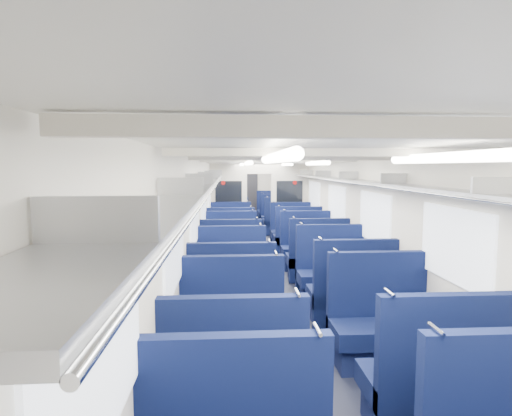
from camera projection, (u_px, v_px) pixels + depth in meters
floor at (268, 265)px, 9.38m from camera, size 2.80×18.00×0.01m
ceiling at (268, 160)px, 9.15m from camera, size 2.80×18.00×0.01m
wall_left at (205, 214)px, 9.18m from camera, size 0.02×18.00×2.35m
dado_left at (206, 251)px, 9.26m from camera, size 0.03×17.90×0.70m
wall_right at (330, 213)px, 9.36m from camera, size 0.02×18.00×2.35m
dado_right at (329, 249)px, 9.44m from camera, size 0.03×17.90×0.70m
wall_far at (249, 190)px, 18.21m from camera, size 2.80×0.02×2.35m
luggage_rack_left at (213, 177)px, 9.11m from camera, size 0.36×17.40×0.18m
luggage_rack_right at (323, 177)px, 9.27m from camera, size 0.36×17.40×0.18m
windows at (270, 204)px, 8.79m from camera, size 2.78×15.60×0.75m
ceiling_fittings at (269, 163)px, 8.90m from camera, size 2.70×16.06×0.11m
end_door at (249, 195)px, 18.16m from camera, size 0.75×0.06×2.00m
bulkhead at (259, 201)px, 12.03m from camera, size 2.80×0.10×2.35m
seat_4 at (234, 393)px, 3.36m from camera, size 1.14×0.63×1.27m
seat_5 at (437, 389)px, 3.41m from camera, size 1.14×0.63×1.27m
seat_6 at (232, 336)px, 4.48m from camera, size 1.14×0.63×1.27m
seat_7 at (380, 329)px, 4.69m from camera, size 1.14×0.63×1.27m
seat_8 at (232, 303)px, 5.57m from camera, size 1.14×0.63×1.27m
seat_9 at (351, 298)px, 5.80m from camera, size 1.14×0.63×1.27m
seat_10 at (231, 279)px, 6.77m from camera, size 1.14×0.63×1.27m
seat_11 at (331, 276)px, 6.93m from camera, size 1.14×0.63×1.27m
seat_12 at (231, 263)px, 7.93m from camera, size 1.14×0.63×1.27m
seat_13 at (317, 261)px, 8.06m from camera, size 1.14×0.63×1.27m
seat_14 at (231, 251)px, 9.06m from camera, size 1.14×0.63×1.27m
seat_15 at (307, 250)px, 9.11m from camera, size 1.14×0.63×1.27m
seat_16 at (231, 242)px, 10.15m from camera, size 1.14×0.63×1.27m
seat_17 at (297, 240)px, 10.40m from camera, size 1.14×0.63×1.27m
seat_18 at (230, 233)px, 11.41m from camera, size 1.14×0.63×1.27m
seat_19 at (292, 234)px, 11.36m from camera, size 1.14×0.63×1.27m
seat_20 at (230, 223)px, 13.49m from camera, size 1.14×0.63×1.27m
seat_21 at (282, 223)px, 13.54m from camera, size 1.14×0.63×1.27m
seat_22 at (230, 219)px, 14.64m from camera, size 1.14×0.63×1.27m
seat_23 at (277, 218)px, 14.70m from camera, size 1.14×0.63×1.27m
seat_24 at (230, 215)px, 15.67m from camera, size 1.14×0.63×1.27m
seat_25 at (274, 215)px, 15.79m from camera, size 1.14×0.63×1.27m
seat_26 at (230, 212)px, 16.91m from camera, size 1.14×0.63×1.27m
seat_27 at (271, 212)px, 16.88m from camera, size 1.14×0.63×1.27m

